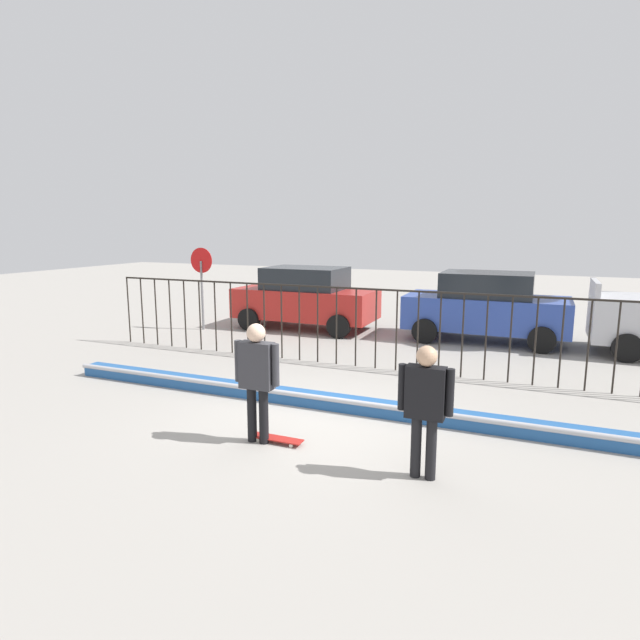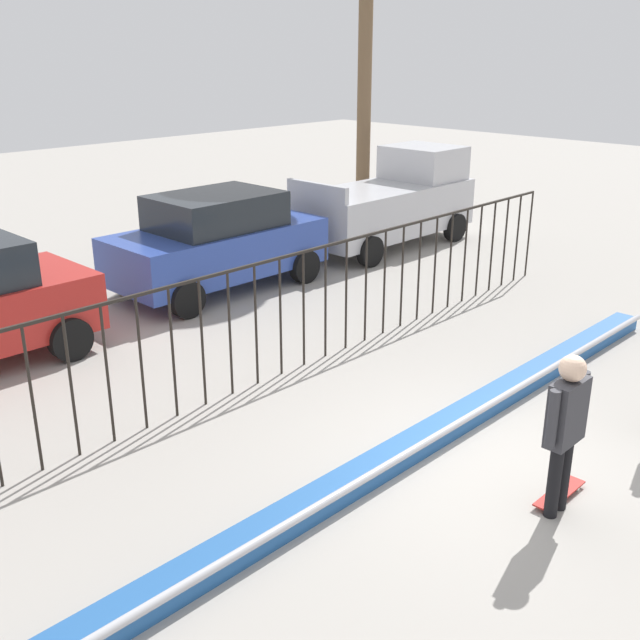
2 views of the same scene
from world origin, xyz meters
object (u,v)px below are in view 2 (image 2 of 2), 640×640
(parked_car_blue, at_px, (217,241))
(pickup_truck, at_px, (391,202))
(skateboard, at_px, (559,493))
(skateboarder, at_px, (566,421))

(parked_car_blue, xyz_separation_m, pickup_truck, (5.12, -0.18, 0.06))
(skateboard, xyz_separation_m, pickup_truck, (7.19, 8.25, 0.98))
(pickup_truck, bearing_deg, parked_car_blue, 172.52)
(skateboarder, height_order, parked_car_blue, parked_car_blue)
(parked_car_blue, bearing_deg, skateboard, -106.13)
(parked_car_blue, relative_size, pickup_truck, 0.91)
(skateboard, bearing_deg, parked_car_blue, 58.52)
(skateboard, relative_size, parked_car_blue, 0.19)
(skateboard, distance_m, pickup_truck, 10.99)
(skateboarder, height_order, skateboard, skateboarder)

